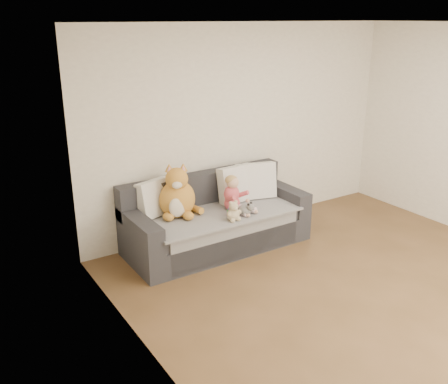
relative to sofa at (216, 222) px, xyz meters
name	(u,v)px	position (x,y,z in m)	size (l,w,h in m)	color
room_shell	(368,167)	(0.71, -1.64, 0.99)	(5.00, 5.00, 5.00)	brown
sofa	(216,222)	(0.00, 0.00, 0.00)	(2.20, 0.94, 0.85)	#2A2A2F
cushion_left	(155,198)	(-0.67, 0.23, 0.37)	(0.50, 0.33, 0.43)	beige
cushion_right_back	(237,184)	(0.38, 0.11, 0.39)	(0.51, 0.26, 0.46)	beige
cushion_right_front	(256,181)	(0.65, 0.08, 0.39)	(0.53, 0.34, 0.47)	beige
toddler	(234,196)	(0.18, -0.13, 0.34)	(0.30, 0.44, 0.43)	#DC534D
plush_cat	(178,196)	(-0.47, 0.07, 0.40)	(0.49, 0.46, 0.65)	#B27227
teddy_bear	(234,213)	(-0.01, -0.41, 0.26)	(0.19, 0.14, 0.24)	tan
plush_cow	(245,210)	(0.19, -0.35, 0.24)	(0.15, 0.21, 0.17)	white
sippy_cup	(230,211)	(0.05, -0.26, 0.22)	(0.10, 0.07, 0.11)	#713490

